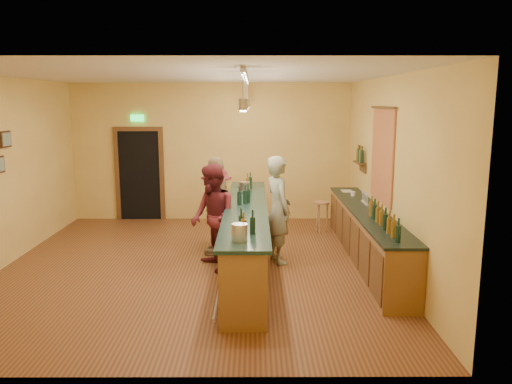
{
  "coord_description": "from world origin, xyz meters",
  "views": [
    {
      "loc": [
        1.01,
        -8.19,
        2.79
      ],
      "look_at": [
        1.04,
        0.2,
        1.26
      ],
      "focal_mm": 35.0,
      "sensor_mm": 36.0,
      "label": 1
    }
  ],
  "objects_px": {
    "bartender": "(278,210)",
    "customer_b": "(217,205)",
    "tasting_bar": "(246,232)",
    "bar_stool": "(321,209)",
    "customer_c": "(217,208)",
    "customer_a": "(213,218)",
    "back_counter": "(367,236)"
  },
  "relations": [
    {
      "from": "tasting_bar",
      "to": "customer_a",
      "type": "distance_m",
      "value": 0.64
    },
    {
      "from": "tasting_bar",
      "to": "bar_stool",
      "type": "bearing_deg",
      "value": 54.49
    },
    {
      "from": "customer_c",
      "to": "customer_b",
      "type": "bearing_deg",
      "value": -3.3
    },
    {
      "from": "customer_c",
      "to": "bar_stool",
      "type": "bearing_deg",
      "value": 109.04
    },
    {
      "from": "customer_b",
      "to": "bar_stool",
      "type": "distance_m",
      "value": 2.6
    },
    {
      "from": "bartender",
      "to": "customer_a",
      "type": "relative_size",
      "value": 1.05
    },
    {
      "from": "customer_b",
      "to": "customer_c",
      "type": "distance_m",
      "value": 0.37
    },
    {
      "from": "customer_a",
      "to": "customer_c",
      "type": "distance_m",
      "value": 1.26
    },
    {
      "from": "bar_stool",
      "to": "tasting_bar",
      "type": "bearing_deg",
      "value": -125.51
    },
    {
      "from": "back_counter",
      "to": "customer_b",
      "type": "relative_size",
      "value": 2.51
    },
    {
      "from": "bartender",
      "to": "customer_b",
      "type": "xyz_separation_m",
      "value": [
        -1.1,
        0.49,
        -0.03
      ]
    },
    {
      "from": "customer_b",
      "to": "customer_a",
      "type": "bearing_deg",
      "value": 12.09
    },
    {
      "from": "tasting_bar",
      "to": "bar_stool",
      "type": "xyz_separation_m",
      "value": [
        1.57,
        2.2,
        -0.08
      ]
    },
    {
      "from": "bartender",
      "to": "customer_b",
      "type": "distance_m",
      "value": 1.21
    },
    {
      "from": "bartender",
      "to": "customer_b",
      "type": "height_order",
      "value": "bartender"
    },
    {
      "from": "bartender",
      "to": "customer_a",
      "type": "distance_m",
      "value": 1.17
    },
    {
      "from": "tasting_bar",
      "to": "bartender",
      "type": "bearing_deg",
      "value": 25.02
    },
    {
      "from": "tasting_bar",
      "to": "customer_b",
      "type": "relative_size",
      "value": 2.81
    },
    {
      "from": "tasting_bar",
      "to": "customer_b",
      "type": "height_order",
      "value": "customer_b"
    },
    {
      "from": "bartender",
      "to": "customer_c",
      "type": "xyz_separation_m",
      "value": [
        -1.13,
        0.84,
        -0.15
      ]
    },
    {
      "from": "customer_b",
      "to": "customer_c",
      "type": "relative_size",
      "value": 1.16
    },
    {
      "from": "tasting_bar",
      "to": "customer_c",
      "type": "bearing_deg",
      "value": 117.72
    },
    {
      "from": "customer_b",
      "to": "bar_stool",
      "type": "xyz_separation_m",
      "value": [
        2.12,
        1.45,
        -0.38
      ]
    },
    {
      "from": "tasting_bar",
      "to": "bar_stool",
      "type": "height_order",
      "value": "tasting_bar"
    },
    {
      "from": "customer_c",
      "to": "bar_stool",
      "type": "relative_size",
      "value": 2.32
    },
    {
      "from": "back_counter",
      "to": "customer_a",
      "type": "distance_m",
      "value": 2.7
    },
    {
      "from": "back_counter",
      "to": "customer_a",
      "type": "height_order",
      "value": "customer_a"
    },
    {
      "from": "back_counter",
      "to": "customer_b",
      "type": "xyz_separation_m",
      "value": [
        -2.64,
        0.57,
        0.42
      ]
    },
    {
      "from": "bartender",
      "to": "customer_c",
      "type": "bearing_deg",
      "value": 34.43
    },
    {
      "from": "customer_b",
      "to": "customer_c",
      "type": "bearing_deg",
      "value": -163.11
    },
    {
      "from": "tasting_bar",
      "to": "bartender",
      "type": "xyz_separation_m",
      "value": [
        0.55,
        0.26,
        0.33
      ]
    },
    {
      "from": "bartender",
      "to": "tasting_bar",
      "type": "bearing_deg",
      "value": 96.18
    }
  ]
}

